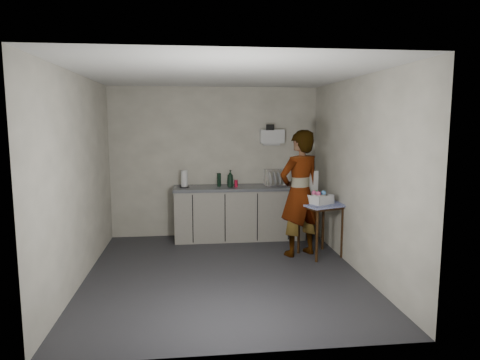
{
  "coord_description": "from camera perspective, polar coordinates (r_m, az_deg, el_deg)",
  "views": [
    {
      "loc": [
        -0.41,
        -5.47,
        2.02
      ],
      "look_at": [
        0.27,
        0.45,
        1.19
      ],
      "focal_mm": 32.0,
      "sensor_mm": 36.0,
      "label": 1
    }
  ],
  "objects": [
    {
      "name": "soda_can",
      "position": [
        7.25,
        -0.54,
        -0.46
      ],
      "size": [
        0.06,
        0.06,
        0.11
      ],
      "primitive_type": "cylinder",
      "color": "red",
      "rests_on": "kitchen_counter"
    },
    {
      "name": "ceiling",
      "position": [
        5.51,
        -2.3,
        13.88
      ],
      "size": [
        3.6,
        4.0,
        0.01
      ],
      "primitive_type": "cube",
      "color": "white",
      "rests_on": "wall_back"
    },
    {
      "name": "dark_bottle",
      "position": [
        7.28,
        -2.82,
        0.03
      ],
      "size": [
        0.07,
        0.07,
        0.23
      ],
      "primitive_type": "cylinder",
      "color": "black",
      "rests_on": "kitchen_counter"
    },
    {
      "name": "kitchen_counter",
      "position": [
        7.39,
        -0.09,
        -4.56
      ],
      "size": [
        2.24,
        0.62,
        0.91
      ],
      "color": "black",
      "rests_on": "ground"
    },
    {
      "name": "dish_rack",
      "position": [
        7.43,
        4.7,
        -0.23
      ],
      "size": [
        0.4,
        0.3,
        0.28
      ],
      "color": "white",
      "rests_on": "kitchen_counter"
    },
    {
      "name": "side_table",
      "position": [
        6.51,
        10.7,
        -3.91
      ],
      "size": [
        0.8,
        0.8,
        0.81
      ],
      "rotation": [
        0.0,
        0.0,
        0.35
      ],
      "color": "#331D0B",
      "rests_on": "ground"
    },
    {
      "name": "wall_left",
      "position": [
        5.68,
        -20.53,
        0.12
      ],
      "size": [
        0.02,
        4.0,
        2.6
      ],
      "primitive_type": "cube",
      "color": "#B4AF9D",
      "rests_on": "ground"
    },
    {
      "name": "wall_back",
      "position": [
        7.5,
        -3.38,
        2.38
      ],
      "size": [
        3.6,
        0.02,
        2.6
      ],
      "primitive_type": "cube",
      "color": "#B4AF9D",
      "rests_on": "ground"
    },
    {
      "name": "ground",
      "position": [
        5.84,
        -2.16,
        -12.33
      ],
      "size": [
        4.0,
        4.0,
        0.0
      ],
      "primitive_type": "plane",
      "color": "#2C2C31",
      "rests_on": "ground"
    },
    {
      "name": "wall_right",
      "position": [
        5.94,
        15.27,
        0.65
      ],
      "size": [
        0.02,
        4.0,
        2.6
      ],
      "primitive_type": "cube",
      "color": "#B4AF9D",
      "rests_on": "ground"
    },
    {
      "name": "wall_shelf",
      "position": [
        7.52,
        4.28,
        5.79
      ],
      "size": [
        0.42,
        0.18,
        0.37
      ],
      "color": "white",
      "rests_on": "ground"
    },
    {
      "name": "standing_man",
      "position": [
        6.44,
        7.96,
        -1.78
      ],
      "size": [
        0.81,
        0.69,
        1.89
      ],
      "primitive_type": "imported",
      "rotation": [
        0.0,
        0.0,
        3.54
      ],
      "color": "#B2A593",
      "rests_on": "ground"
    },
    {
      "name": "paper_towel",
      "position": [
        7.23,
        -7.43,
        0.1
      ],
      "size": [
        0.16,
        0.16,
        0.29
      ],
      "color": "black",
      "rests_on": "kitchen_counter"
    },
    {
      "name": "soap_bottle",
      "position": [
        7.21,
        -1.31,
        0.2
      ],
      "size": [
        0.14,
        0.14,
        0.29
      ],
      "primitive_type": "imported",
      "rotation": [
        0.0,
        0.0,
        0.34
      ],
      "color": "black",
      "rests_on": "kitchen_counter"
    },
    {
      "name": "bakery_box",
      "position": [
        6.45,
        10.31,
        -2.14
      ],
      "size": [
        0.45,
        0.46,
        0.46
      ],
      "rotation": [
        0.0,
        0.0,
        0.54
      ],
      "color": "white",
      "rests_on": "side_table"
    }
  ]
}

